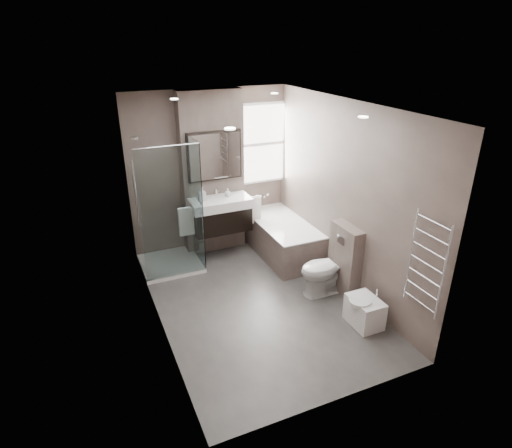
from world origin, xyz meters
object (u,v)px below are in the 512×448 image
vanity (221,214)px  toilet (327,268)px  bathtub (282,236)px  bidet (364,311)px

vanity → toilet: vanity is taller
bathtub → toilet: 1.29m
vanity → toilet: 1.91m
toilet → bidet: 0.83m
bidet → vanity: bearing=112.7°
toilet → bathtub: bearing=-177.5°
vanity → bidet: vanity is taller
bathtub → bidet: size_ratio=3.37×
bathtub → bidet: bathtub is taller
bathtub → toilet: bearing=-88.0°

